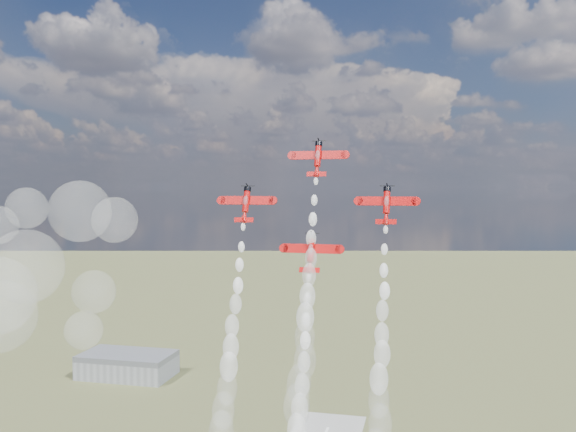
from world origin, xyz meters
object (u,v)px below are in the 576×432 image
Objects in this scene: hangar at (127,365)px; plane_slot at (311,252)px; plane_right at (387,204)px; plane_lead at (318,158)px; plane_left at (246,203)px.

plane_slot reaches higher than hangar.
plane_right is 19.24m from plane_slot.
plane_left is (-15.76, -4.01, -10.28)m from plane_lead.
plane_lead is at bearing 165.73° from plane_right.
plane_right is (153.09, -171.52, 94.51)m from hangar.
plane_left is at bearing 165.73° from plane_slot.
plane_slot is (-15.76, -4.01, -10.28)m from plane_right.
plane_left is 31.52m from plane_right.
plane_lead is 22.07m from plane_slot.
plane_lead is 19.24m from plane_left.
hangar is at bearing 129.35° from plane_lead.
plane_lead reaches higher than plane_slot.
hangar is at bearing 125.33° from plane_left.
plane_lead reaches higher than hangar.
plane_lead is 1.00× the size of plane_slot.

